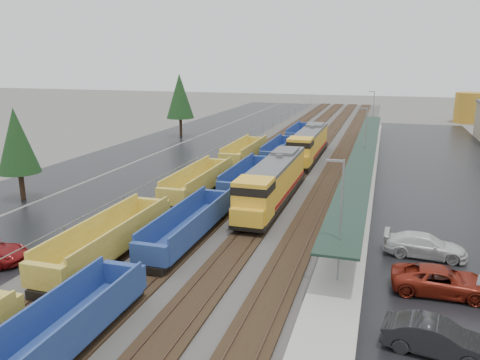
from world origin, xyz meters
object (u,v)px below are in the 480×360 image
Objects in this scene: parked_car_east_c at (425,246)px; parked_car_east_b at (442,281)px; locomotive_lead at (273,182)px; locomotive_trail at (309,144)px; well_string_yellow at (109,241)px; parked_car_east_a at (437,338)px; storage_tank at (470,108)px; well_string_blue at (224,197)px.

parked_car_east_b is at bearing -171.33° from parked_car_east_c.
locomotive_lead and locomotive_trail have the same top height.
parked_car_east_b is (21.38, 1.31, -0.43)m from well_string_yellow.
locomotive_trail is 3.86× the size of parked_car_east_a.
locomotive_lead is at bearing 40.60° from parked_car_east_a.
locomotive_lead is at bearing 60.08° from parked_car_east_c.
locomotive_lead is 3.33× the size of parked_car_east_b.
parked_car_east_a is (-14.46, -90.68, -2.42)m from storage_tank.
locomotive_lead is 2.94× the size of storage_tank.
storage_tank is 80.22m from parked_car_east_c.
well_string_blue is 24.16m from parked_car_east_a.
storage_tank is 85.45m from parked_car_east_b.
locomotive_trail is 56.61m from storage_tank.
locomotive_trail reaches higher than parked_car_east_c.
storage_tank is (35.00, 85.63, 2.01)m from well_string_yellow.
parked_car_east_b is (13.38, -34.59, -1.51)m from locomotive_trail.
storage_tank is 1.13× the size of parked_car_east_b.
locomotive_lead is 3.44× the size of parked_car_east_c.
parked_car_east_a is at bearing -46.78° from well_string_blue.
locomotive_lead reaches higher than parked_car_east_c.
parked_car_east_c is (20.80, 6.72, -0.42)m from well_string_yellow.
locomotive_trail is 2.94× the size of storage_tank.
parked_car_east_b is at bearing -45.45° from locomotive_lead.
parked_car_east_c is at bearing -100.20° from storage_tank.
well_string_blue is (-4.00, -23.33, -1.16)m from locomotive_trail.
well_string_yellow is 13.90× the size of parked_car_east_b.
well_string_blue is 79.41m from storage_tank.
parked_car_east_c is (12.80, -8.18, -1.51)m from locomotive_lead.
well_string_blue is 14.34× the size of storage_tank.
locomotive_lead is 19.12m from parked_car_east_b.
parked_car_east_b is 1.03× the size of parked_car_east_c.
locomotive_trail reaches higher than parked_car_east_b.
well_string_blue is at bearing -149.73° from locomotive_lead.
well_string_yellow is at bearing -118.25° from locomotive_lead.
parked_car_east_c is at bearing 7.18° from parked_car_east_a.
locomotive_trail reaches higher than parked_car_east_a.
well_string_blue is 20.70m from parked_car_east_b.
well_string_blue is 16.26× the size of parked_car_east_b.
locomotive_trail is 42.85m from parked_car_east_a.
well_string_blue is 17.79m from parked_car_east_c.
parked_car_east_c is at bearing -66.31° from locomotive_trail.
well_string_blue reaches higher than parked_car_east_b.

